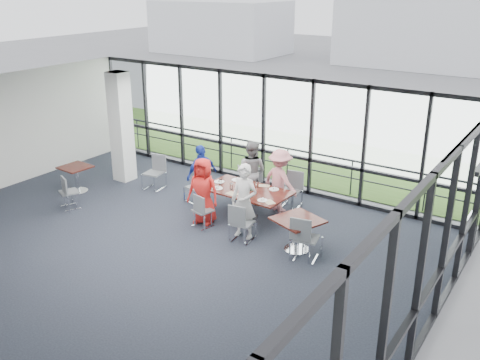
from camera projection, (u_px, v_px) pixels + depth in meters
The scene contains 41 objects.
floor at pixel (145, 251), 11.81m from camera, with size 12.00×10.00×0.02m, color #1E212B.
ceiling at pixel (135, 109), 10.67m from camera, with size 12.00×10.00×0.04m, color white.
curtain_wall_back at pixel (263, 130), 15.13m from camera, with size 12.00×0.10×3.20m, color white.
curtain_wall_right at pixel (429, 262), 8.13m from camera, with size 0.10×10.00×3.20m, color white.
exit_door at pixel (476, 211), 11.24m from camera, with size 0.12×1.60×2.10m, color black.
structural_column at pixel (121, 127), 15.44m from camera, with size 0.50×0.50×3.20m, color white.
apron at pixel (334, 143), 19.59m from camera, with size 80.00×70.00×0.02m, color slate.
grass_strip at pixel (309, 156), 18.03m from camera, with size 80.00×5.00×0.01m, color #2C5018.
hangar_aux at pixel (221, 27), 42.21m from camera, with size 10.00×6.00×4.00m, color silver.
guard_rail at pixel (273, 161), 15.99m from camera, with size 0.06×0.06×12.00m, color #2D2D33.
main_table at pixel (247, 194), 13.22m from camera, with size 2.19×1.26×0.75m.
side_table_left at pixel (76, 171), 14.85m from camera, with size 0.80×0.80×0.75m.
side_table_right at pixel (298, 224), 11.61m from camera, with size 1.20×1.20×0.75m.
diner_near_left at pixel (203, 191), 12.90m from camera, with size 0.81×0.53×1.65m, color red.
diner_near_right at pixel (244, 201), 12.14m from camera, with size 0.65×0.47×1.77m, color silver.
diner_far_left at pixel (251, 172), 14.09m from camera, with size 0.83×0.51×1.71m, color gray.
diner_far_right at pixel (280, 180), 13.57m from camera, with size 1.06×0.55×1.65m, color #DC8186.
diner_end at pixel (202, 175), 14.02m from camera, with size 0.95×0.52×1.62m, color #1B319F.
chair_main_nl at pixel (203, 210), 12.80m from camera, with size 0.41×0.41×0.85m, color slate, non-canonical shape.
chair_main_nr at pixel (243, 223), 12.09m from camera, with size 0.44×0.44×0.90m, color slate, non-canonical shape.
chair_main_fl at pixel (251, 184), 14.49m from camera, with size 0.40×0.40×0.83m, color slate, non-canonical shape.
chair_main_fr at pixel (290, 191), 13.80m from camera, with size 0.47×0.47×0.95m, color slate, non-canonical shape.
chair_main_end at pixel (195, 187), 14.23m from camera, with size 0.41×0.41×0.85m, color slate, non-canonical shape.
chair_spare_la at pixel (69, 192), 13.84m from camera, with size 0.44×0.44×0.90m, color slate, non-canonical shape.
chair_spare_lb at pixel (154, 173), 15.08m from camera, with size 0.47×0.47×0.96m, color slate, non-canonical shape.
chair_spare_r at pixel (306, 238), 11.30m from camera, with size 0.48×0.48×0.98m, color slate, non-canonical shape.
plate_nl at pixel (217, 188), 13.25m from camera, with size 0.27×0.27×0.01m, color white.
plate_nr at pixel (262, 200), 12.54m from camera, with size 0.24×0.24×0.01m, color white.
plate_fl at pixel (237, 180), 13.80m from camera, with size 0.27×0.27×0.01m, color white.
plate_fr at pixel (274, 189), 13.19m from camera, with size 0.25×0.25×0.01m, color white.
plate_end at pixel (219, 182), 13.67m from camera, with size 0.26×0.26×0.01m, color white.
tumbler_a at pixel (231, 186), 13.17m from camera, with size 0.08×0.08×0.15m, color white.
tumbler_b at pixel (250, 193), 12.84m from camera, with size 0.06×0.06×0.13m, color white.
tumbler_c at pixel (257, 184), 13.32m from camera, with size 0.08×0.08×0.15m, color white.
tumbler_d at pixel (220, 182), 13.48m from camera, with size 0.07×0.07×0.13m, color white.
menu_a at pixel (232, 194), 12.93m from camera, with size 0.29×0.20×0.00m, color beige.
menu_b at pixel (269, 202), 12.45m from camera, with size 0.29×0.21×0.00m, color beige.
menu_c at pixel (264, 186), 13.43m from camera, with size 0.28×0.20×0.00m, color beige.
condiment_caddy at pixel (250, 189), 13.17m from camera, with size 0.10×0.07×0.04m, color black.
ketchup_bottle at pixel (248, 185), 13.21m from camera, with size 0.06×0.06×0.18m, color #A31219.
green_bottle at pixel (252, 187), 13.06m from camera, with size 0.05×0.05×0.20m, color #2A7C44.
Camera 1 is at (7.57, -7.55, 5.65)m, focal length 40.00 mm.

